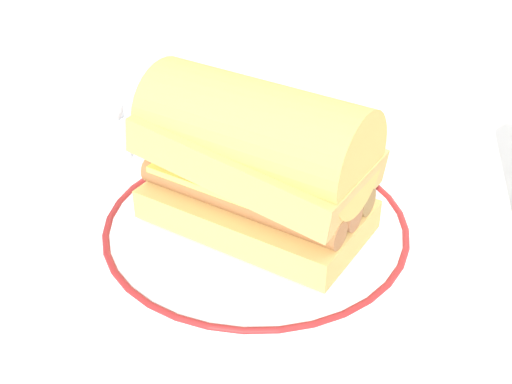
% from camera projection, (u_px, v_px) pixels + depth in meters
% --- Properties ---
extents(ground_plane, '(1.50, 1.50, 0.00)m').
position_uv_depth(ground_plane, '(252.00, 258.00, 0.56)').
color(ground_plane, silver).
extents(plate, '(0.28, 0.28, 0.01)m').
position_uv_depth(plate, '(256.00, 228.00, 0.58)').
color(plate, white).
rests_on(plate, ground_plane).
extents(sausage_sandwich, '(0.19, 0.12, 0.13)m').
position_uv_depth(sausage_sandwich, '(256.00, 158.00, 0.54)').
color(sausage_sandwich, tan).
rests_on(sausage_sandwich, plate).
extents(salt_shaker, '(0.03, 0.03, 0.07)m').
position_uv_depth(salt_shaker, '(111.00, 129.00, 0.67)').
color(salt_shaker, white).
rests_on(salt_shaker, ground_plane).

